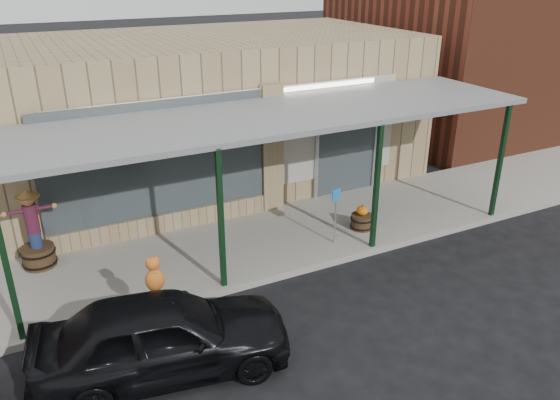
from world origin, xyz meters
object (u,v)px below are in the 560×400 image
barrel_scarecrow (36,241)px  parked_sedan (163,335)px  handicap_sign (336,209)px  barrel_pumpkin (362,220)px

barrel_scarecrow → parked_sedan: size_ratio=0.41×
handicap_sign → parked_sedan: (-4.61, -2.25, -0.32)m
barrel_pumpkin → handicap_sign: 1.21m
barrel_pumpkin → barrel_scarecrow: bearing=167.1°
barrel_scarecrow → barrel_pumpkin: size_ratio=2.80×
barrel_pumpkin → handicap_sign: size_ratio=0.47×
barrel_pumpkin → handicap_sign: handicap_sign is taller
barrel_scarecrow → barrel_pumpkin: 7.29m
barrel_scarecrow → parked_sedan: (1.51, -4.19, -0.05)m
barrel_scarecrow → handicap_sign: barrel_scarecrow is taller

